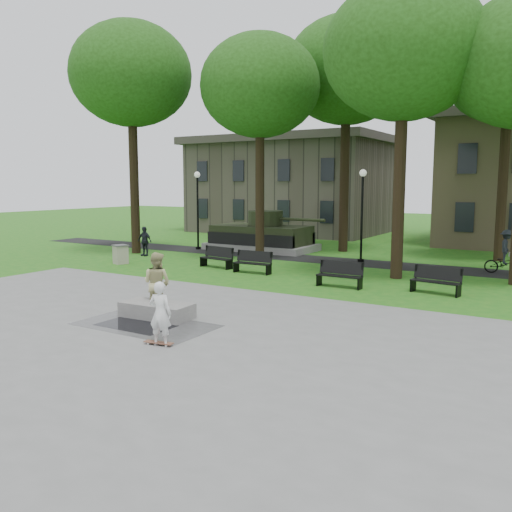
{
  "coord_description": "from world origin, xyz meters",
  "views": [
    {
      "loc": [
        10.23,
        -14.12,
        4.02
      ],
      "look_at": [
        0.09,
        2.57,
        1.4
      ],
      "focal_mm": 38.0,
      "sensor_mm": 36.0,
      "label": 1
    }
  ],
  "objects": [
    {
      "name": "skateboarder",
      "position": [
        1.41,
        -4.18,
        0.83
      ],
      "size": [
        0.66,
        0.51,
        1.62
      ],
      "primitive_type": "imported",
      "rotation": [
        0.0,
        0.0,
        3.37
      ],
      "color": "white",
      "rests_on": "plaza"
    },
    {
      "name": "tree_4",
      "position": [
        -2.0,
        16.0,
        10.39
      ],
      "size": [
        7.2,
        7.2,
        13.5
      ],
      "color": "black",
      "rests_on": "ground"
    },
    {
      "name": "tree_1",
      "position": [
        -4.5,
        10.5,
        8.95
      ],
      "size": [
        6.2,
        6.2,
        11.63
      ],
      "color": "black",
      "rests_on": "ground"
    },
    {
      "name": "lamp_mid",
      "position": [
        0.5,
        12.3,
        2.79
      ],
      "size": [
        0.36,
        0.36,
        4.73
      ],
      "color": "black",
      "rests_on": "ground"
    },
    {
      "name": "lamp_left",
      "position": [
        -10.0,
        12.3,
        2.79
      ],
      "size": [
        0.36,
        0.36,
        4.73
      ],
      "color": "black",
      "rests_on": "ground"
    },
    {
      "name": "tree_2",
      "position": [
        3.5,
        8.5,
        9.32
      ],
      "size": [
        6.6,
        6.6,
        12.16
      ],
      "color": "black",
      "rests_on": "ground"
    },
    {
      "name": "park_bench_0",
      "position": [
        -4.76,
        6.95,
        0.52
      ],
      "size": [
        1.85,
        0.78,
        1.0
      ],
      "rotation": [
        0.0,
        0.0,
        -0.15
      ],
      "color": "black",
      "rests_on": "ground"
    },
    {
      "name": "tank_monument",
      "position": [
        -6.46,
        14.0,
        0.86
      ],
      "size": [
        7.45,
        3.4,
        2.4
      ],
      "color": "gray",
      "rests_on": "ground"
    },
    {
      "name": "park_bench_3",
      "position": [
        5.73,
        6.02,
        0.52
      ],
      "size": [
        1.85,
        0.79,
        1.0
      ],
      "rotation": [
        0.0,
        0.0,
        -0.15
      ],
      "color": "black",
      "rests_on": "ground"
    },
    {
      "name": "trash_bin",
      "position": [
        -9.65,
        5.43,
        0.49
      ],
      "size": [
        0.85,
        0.85,
        0.96
      ],
      "rotation": [
        0.0,
        0.0,
        -0.35
      ],
      "color": "#AFA790",
      "rests_on": "ground"
    },
    {
      "name": "friend_watching",
      "position": [
        -0.92,
        -1.67,
        0.98
      ],
      "size": [
        0.99,
        0.8,
        1.91
      ],
      "primitive_type": "imported",
      "rotation": [
        0.0,
        0.0,
        3.23
      ],
      "color": "tan",
      "rests_on": "plaza"
    },
    {
      "name": "tree_5",
      "position": [
        6.5,
        16.5,
        9.67
      ],
      "size": [
        6.4,
        6.4,
        12.44
      ],
      "color": "black",
      "rests_on": "ground"
    },
    {
      "name": "concrete_block",
      "position": [
        -0.57,
        -2.09,
        0.24
      ],
      "size": [
        2.25,
        1.11,
        0.45
      ],
      "primitive_type": "cube",
      "rotation": [
        0.0,
        0.0,
        0.05
      ],
      "color": "gray",
      "rests_on": "plaza"
    },
    {
      "name": "park_bench_2",
      "position": [
        2.22,
        5.38,
        0.52
      ],
      "size": [
        1.8,
        0.53,
        1.0
      ],
      "rotation": [
        0.0,
        0.0,
        0.01
      ],
      "color": "black",
      "rests_on": "ground"
    },
    {
      "name": "puddle",
      "position": [
        -0.47,
        -3.12,
        0.02
      ],
      "size": [
        2.2,
        1.2,
        0.0
      ],
      "primitive_type": "cube",
      "color": "black",
      "rests_on": "plaza"
    },
    {
      "name": "pedestrian_walker",
      "position": [
        -10.7,
        8.31,
        0.83
      ],
      "size": [
        0.97,
        0.41,
        1.65
      ],
      "primitive_type": "imported",
      "rotation": [
        0.0,
        0.0,
        -0.01
      ],
      "color": "black",
      "rests_on": "ground"
    },
    {
      "name": "skateboard",
      "position": [
        1.36,
        -4.2,
        0.06
      ],
      "size": [
        0.8,
        0.32,
        0.07
      ],
      "primitive_type": "cube",
      "rotation": [
        0.0,
        0.0,
        0.16
      ],
      "color": "brown",
      "rests_on": "plaza"
    },
    {
      "name": "tree_0",
      "position": [
        -12.0,
        9.0,
        10.03
      ],
      "size": [
        6.8,
        6.8,
        12.97
      ],
      "color": "black",
      "rests_on": "ground"
    },
    {
      "name": "cyclist",
      "position": [
        7.34,
        12.16,
        0.82
      ],
      "size": [
        1.81,
        1.04,
        1.99
      ],
      "rotation": [
        0.0,
        0.0,
        1.65
      ],
      "color": "black",
      "rests_on": "ground"
    },
    {
      "name": "plaza",
      "position": [
        0.0,
        -5.0,
        0.01
      ],
      "size": [
        22.0,
        16.0,
        0.02
      ],
      "primitive_type": "cube",
      "color": "gray",
      "rests_on": "ground"
    },
    {
      "name": "footpath",
      "position": [
        0.0,
        12.0,
        0.01
      ],
      "size": [
        44.0,
        2.6,
        0.01
      ],
      "primitive_type": "cube",
      "color": "black",
      "rests_on": "ground"
    },
    {
      "name": "park_bench_1",
      "position": [
        -2.42,
        6.46,
        0.52
      ],
      "size": [
        1.81,
        0.56,
        1.0
      ],
      "rotation": [
        0.0,
        0.0,
        0.02
      ],
      "color": "black",
      "rests_on": "ground"
    },
    {
      "name": "building_left",
      "position": [
        -11.0,
        26.5,
        3.6
      ],
      "size": [
        15.0,
        10.0,
        7.2
      ],
      "primitive_type": "cube",
      "color": "#4C443D",
      "rests_on": "ground"
    },
    {
      "name": "ground",
      "position": [
        0.0,
        0.0,
        0.0
      ],
      "size": [
        120.0,
        120.0,
        0.0
      ],
      "primitive_type": "plane",
      "color": "#1B6116",
      "rests_on": "ground"
    }
  ]
}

